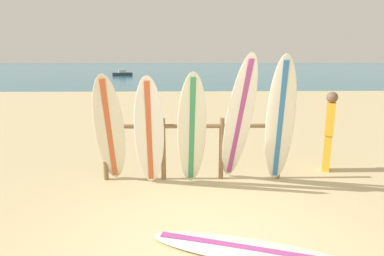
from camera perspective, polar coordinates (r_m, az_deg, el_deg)
name	(u,v)px	position (r m, az deg, el deg)	size (l,w,h in m)	color
ground_plane	(212,254)	(4.18, 3.51, -21.19)	(120.00, 120.00, 0.00)	#CCB784
ocean_water	(186,68)	(61.51, -1.10, 10.45)	(120.00, 80.00, 0.01)	teal
surfboard_rack	(192,141)	(6.12, 0.07, -2.26)	(3.40, 0.09, 1.19)	olive
surfboard_leaning_far_left	(109,130)	(5.96, -14.24, -0.37)	(0.54, 0.77, 2.05)	silver
surfboard_leaning_left	(149,133)	(5.66, -7.49, -0.89)	(0.55, 0.73, 2.03)	white
surfboard_leaning_center_left	(192,131)	(5.66, -0.05, -0.49)	(0.55, 0.67, 2.08)	silver
surfboard_leaning_center	(238,122)	(5.70, 8.11, 1.04)	(0.64, 1.24, 2.39)	white
surfboard_leaning_center_right	(280,123)	(5.85, 15.12, 0.90)	(0.63, 0.93, 2.36)	white
surfboard_lying_on_sand	(250,251)	(4.24, 10.16, -20.34)	(2.52, 1.27, 0.08)	silver
beachgoer_standing	(329,128)	(7.10, 22.87, -0.02)	(0.26, 0.31, 1.63)	gold
small_boat_offshore	(122,74)	(38.95, -12.10, 9.29)	(2.41, 1.49, 0.71)	#333842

